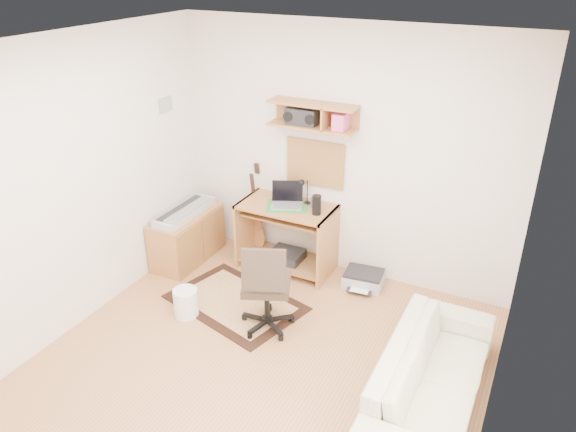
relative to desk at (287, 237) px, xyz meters
The scene contains 22 objects.
floor 1.84m from the desk, 73.68° to the right, with size 3.60×4.00×0.01m, color #B97D4D.
ceiling 2.86m from the desk, 73.68° to the right, with size 3.60×4.00×0.01m, color white.
back_wall 1.09m from the desk, 29.00° to the left, with size 3.60×0.01×2.60m, color silver.
left_wall 2.35m from the desk, 127.00° to the right, with size 0.01×4.00×2.60m, color silver.
right_wall 3.03m from the desk, 36.75° to the right, with size 0.01×4.00×2.60m, color silver.
wall_shelf 1.35m from the desk, 36.17° to the left, with size 0.90×0.25×0.26m, color #B1733E.
cork_board 0.86m from the desk, 51.18° to the left, with size 0.64×0.03×0.49m, color tan.
wall_photo 1.87m from the desk, behind, with size 0.02×0.20×0.15m, color #4C8CBF.
desk is the anchor object (origin of this frame).
laptop 0.50m from the desk, 55.74° to the right, with size 0.32×0.32×0.25m, color silver, non-canonical shape.
speaker 0.60m from the desk, ahead, with size 0.09×0.09×0.20m, color black.
desk_lamp 0.56m from the desk, 39.23° to the left, with size 0.09×0.09×0.28m, color black, non-canonical shape.
pencil_cup 0.52m from the desk, 19.79° to the left, with size 0.08×0.08×0.11m, color #2F448E.
boombox 1.32m from the desk, 56.55° to the left, with size 0.32×0.15×0.16m, color black.
rug 0.93m from the desk, 99.80° to the right, with size 1.28×0.85×0.02m, color beige.
task_chair 1.08m from the desk, 72.85° to the right, with size 0.48×0.48×0.93m, color #35291F, non-canonical shape.
cabinet 1.13m from the desk, 162.81° to the right, with size 0.40×0.90×0.55m, color #B1733E.
music_keyboard 1.14m from the desk, 162.81° to the right, with size 0.26×0.83×0.07m, color #B2B5BA.
guitar 0.53m from the desk, 164.65° to the left, with size 0.28×0.18×1.07m, color #A96634, non-canonical shape.
waste_basket 1.32m from the desk, 110.85° to the right, with size 0.23×0.23×0.28m, color white.
printer 0.93m from the desk, ahead, with size 0.40×0.31×0.15m, color #A5A8AA.
sofa 2.29m from the desk, 34.63° to the right, with size 1.76×0.51×0.69m, color beige.
Camera 1 is at (1.85, -2.93, 3.18)m, focal length 34.31 mm.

